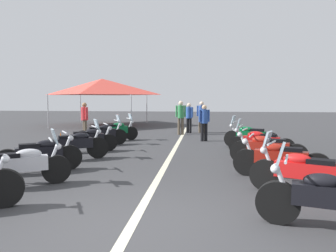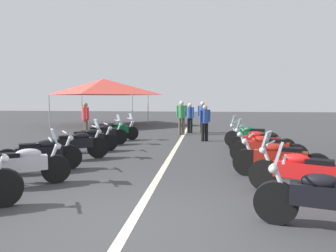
{
  "view_description": "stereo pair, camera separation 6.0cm",
  "coord_description": "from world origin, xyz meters",
  "px_view_note": "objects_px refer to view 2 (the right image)",
  "views": [
    {
      "loc": [
        -4.29,
        -1.03,
        1.86
      ],
      "look_at": [
        4.95,
        0.0,
        1.04
      ],
      "focal_mm": 33.86,
      "sensor_mm": 36.0,
      "label": 1
    },
    {
      "loc": [
        -4.29,
        -1.09,
        1.86
      ],
      "look_at": [
        4.95,
        0.0,
        1.04
      ],
      "focal_mm": 33.86,
      "sensor_mm": 36.0,
      "label": 2
    }
  ],
  "objects_px": {
    "motorcycle_left_row_2": "(40,154)",
    "event_tent": "(103,87)",
    "motorcycle_right_row_1": "(304,172)",
    "traffic_cone_0": "(61,141)",
    "motorcycle_left_row_5": "(103,134)",
    "motorcycle_right_row_2": "(279,159)",
    "motorcycle_right_row_5": "(251,136)",
    "bystander_3": "(202,114)",
    "motorcycle_left_row_1": "(21,165)",
    "motorcycle_left_row_6": "(116,130)",
    "motorcycle_right_row_0": "(332,199)",
    "bystander_1": "(86,117)",
    "motorcycle_right_row_4": "(260,142)",
    "bystander_2": "(205,120)",
    "motorcycle_left_row_4": "(88,139)",
    "bystander_0": "(182,115)",
    "motorcycle_left_row_3": "(76,144)",
    "bystander_4": "(190,116)",
    "motorcycle_right_row_3": "(267,149)"
  },
  "relations": [
    {
      "from": "motorcycle_left_row_3",
      "to": "bystander_3",
      "type": "distance_m",
      "value": 8.91
    },
    {
      "from": "motorcycle_left_row_6",
      "to": "motorcycle_right_row_5",
      "type": "bearing_deg",
      "value": -44.61
    },
    {
      "from": "traffic_cone_0",
      "to": "event_tent",
      "type": "xyz_separation_m",
      "value": [
        10.29,
        1.75,
        2.36
      ]
    },
    {
      "from": "motorcycle_left_row_1",
      "to": "motorcycle_left_row_6",
      "type": "bearing_deg",
      "value": 58.21
    },
    {
      "from": "motorcycle_right_row_3",
      "to": "event_tent",
      "type": "relative_size",
      "value": 0.35
    },
    {
      "from": "motorcycle_left_row_5",
      "to": "motorcycle_left_row_6",
      "type": "distance_m",
      "value": 1.41
    },
    {
      "from": "motorcycle_left_row_3",
      "to": "bystander_1",
      "type": "xyz_separation_m",
      "value": [
        5.39,
        1.78,
        0.5
      ]
    },
    {
      "from": "traffic_cone_0",
      "to": "event_tent",
      "type": "relative_size",
      "value": 0.11
    },
    {
      "from": "motorcycle_right_row_3",
      "to": "bystander_2",
      "type": "distance_m",
      "value": 5.1
    },
    {
      "from": "traffic_cone_0",
      "to": "motorcycle_left_row_2",
      "type": "bearing_deg",
      "value": -162.45
    },
    {
      "from": "motorcycle_right_row_3",
      "to": "bystander_1",
      "type": "bearing_deg",
      "value": -18.39
    },
    {
      "from": "motorcycle_left_row_4",
      "to": "motorcycle_left_row_6",
      "type": "relative_size",
      "value": 1.0
    },
    {
      "from": "motorcycle_right_row_5",
      "to": "traffic_cone_0",
      "type": "bearing_deg",
      "value": 27.23
    },
    {
      "from": "bystander_2",
      "to": "motorcycle_left_row_6",
      "type": "bearing_deg",
      "value": -114.33
    },
    {
      "from": "motorcycle_left_row_2",
      "to": "motorcycle_right_row_2",
      "type": "distance_m",
      "value": 5.83
    },
    {
      "from": "motorcycle_right_row_2",
      "to": "event_tent",
      "type": "height_order",
      "value": "event_tent"
    },
    {
      "from": "traffic_cone_0",
      "to": "motorcycle_left_row_1",
      "type": "bearing_deg",
      "value": -163.89
    },
    {
      "from": "motorcycle_left_row_4",
      "to": "bystander_0",
      "type": "relative_size",
      "value": 1.09
    },
    {
      "from": "motorcycle_right_row_1",
      "to": "event_tent",
      "type": "relative_size",
      "value": 0.35
    },
    {
      "from": "motorcycle_right_row_4",
      "to": "bystander_3",
      "type": "xyz_separation_m",
      "value": [
        6.74,
        1.93,
        0.53
      ]
    },
    {
      "from": "motorcycle_right_row_2",
      "to": "bystander_4",
      "type": "bearing_deg",
      "value": -58.56
    },
    {
      "from": "motorcycle_left_row_4",
      "to": "bystander_2",
      "type": "bearing_deg",
      "value": 10.18
    },
    {
      "from": "motorcycle_left_row_3",
      "to": "bystander_3",
      "type": "xyz_separation_m",
      "value": [
        8.07,
        -3.73,
        0.52
      ]
    },
    {
      "from": "motorcycle_left_row_2",
      "to": "bystander_1",
      "type": "height_order",
      "value": "bystander_1"
    },
    {
      "from": "motorcycle_left_row_2",
      "to": "motorcycle_right_row_5",
      "type": "bearing_deg",
      "value": 4.07
    },
    {
      "from": "motorcycle_right_row_4",
      "to": "bystander_1",
      "type": "height_order",
      "value": "bystander_1"
    },
    {
      "from": "bystander_3",
      "to": "bystander_4",
      "type": "distance_m",
      "value": 0.73
    },
    {
      "from": "motorcycle_left_row_6",
      "to": "motorcycle_right_row_3",
      "type": "bearing_deg",
      "value": -68.02
    },
    {
      "from": "motorcycle_left_row_5",
      "to": "motorcycle_right_row_2",
      "type": "height_order",
      "value": "motorcycle_left_row_5"
    },
    {
      "from": "motorcycle_left_row_3",
      "to": "motorcycle_right_row_5",
      "type": "height_order",
      "value": "motorcycle_left_row_3"
    },
    {
      "from": "motorcycle_left_row_6",
      "to": "motorcycle_right_row_0",
      "type": "relative_size",
      "value": 0.88
    },
    {
      "from": "motorcycle_left_row_1",
      "to": "bystander_4",
      "type": "bearing_deg",
      "value": 42.16
    },
    {
      "from": "motorcycle_left_row_2",
      "to": "event_tent",
      "type": "bearing_deg",
      "value": 67.87
    },
    {
      "from": "motorcycle_left_row_5",
      "to": "bystander_2",
      "type": "distance_m",
      "value": 4.38
    },
    {
      "from": "motorcycle_left_row_5",
      "to": "bystander_4",
      "type": "bearing_deg",
      "value": 24.97
    },
    {
      "from": "motorcycle_left_row_1",
      "to": "motorcycle_right_row_2",
      "type": "relative_size",
      "value": 0.86
    },
    {
      "from": "motorcycle_left_row_2",
      "to": "bystander_2",
      "type": "relative_size",
      "value": 1.15
    },
    {
      "from": "bystander_3",
      "to": "event_tent",
      "type": "distance_m",
      "value": 8.15
    },
    {
      "from": "motorcycle_right_row_0",
      "to": "bystander_1",
      "type": "height_order",
      "value": "bystander_1"
    },
    {
      "from": "motorcycle_right_row_5",
      "to": "bystander_3",
      "type": "xyz_separation_m",
      "value": [
        5.22,
        1.83,
        0.52
      ]
    },
    {
      "from": "motorcycle_left_row_1",
      "to": "motorcycle_left_row_4",
      "type": "height_order",
      "value": "motorcycle_left_row_1"
    },
    {
      "from": "motorcycle_right_row_3",
      "to": "motorcycle_right_row_2",
      "type": "bearing_deg",
      "value": 107.75
    },
    {
      "from": "bystander_3",
      "to": "event_tent",
      "type": "bearing_deg",
      "value": -112.63
    },
    {
      "from": "motorcycle_right_row_2",
      "to": "motorcycle_right_row_5",
      "type": "height_order",
      "value": "motorcycle_right_row_5"
    },
    {
      "from": "bystander_2",
      "to": "bystander_3",
      "type": "relative_size",
      "value": 0.93
    },
    {
      "from": "motorcycle_left_row_5",
      "to": "motorcycle_right_row_3",
      "type": "bearing_deg",
      "value": -59.4
    },
    {
      "from": "bystander_4",
      "to": "motorcycle_left_row_1",
      "type": "bearing_deg",
      "value": -160.93
    },
    {
      "from": "motorcycle_right_row_1",
      "to": "bystander_2",
      "type": "xyz_separation_m",
      "value": [
        7.63,
        1.89,
        0.45
      ]
    },
    {
      "from": "motorcycle_left_row_3",
      "to": "motorcycle_right_row_3",
      "type": "relative_size",
      "value": 0.88
    },
    {
      "from": "motorcycle_left_row_1",
      "to": "bystander_0",
      "type": "relative_size",
      "value": 1.06
    }
  ]
}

